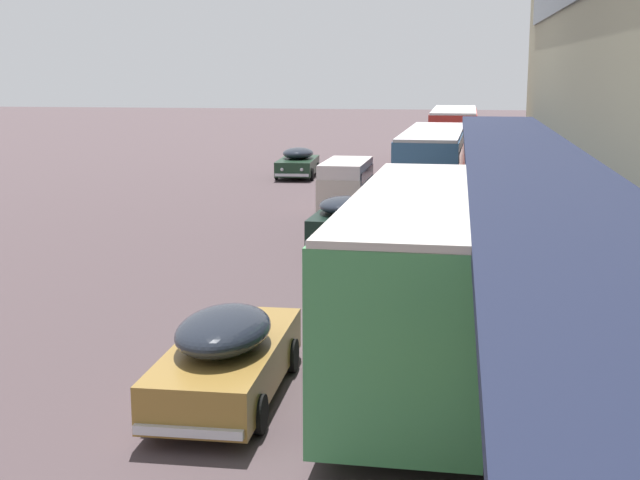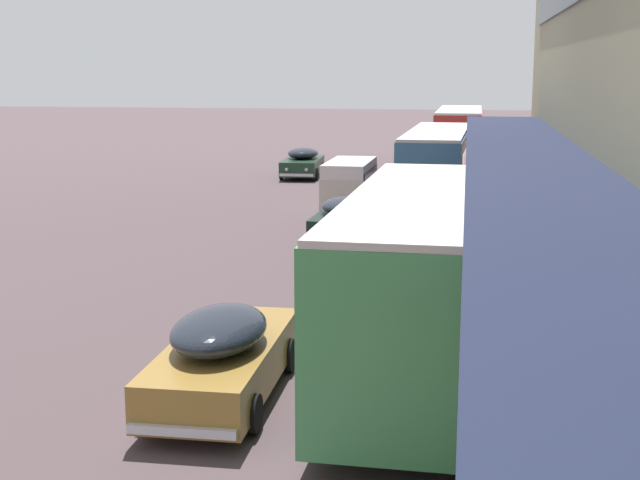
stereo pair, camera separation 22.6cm
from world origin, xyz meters
The scene contains 9 objects.
transit_bus_kerbside_front centered at (3.62, 30.76, 1.82)m, with size 2.92×10.81×3.17m.
transit_bus_kerbside_rear centered at (3.96, 9.59, 1.98)m, with size 2.89×9.96×3.46m.
transit_bus_kerbside_far centered at (4.37, 46.40, 1.92)m, with size 2.90×10.48×3.35m.
sedan_oncoming_front centered at (-3.75, 39.79, 0.76)m, with size 2.12×4.70×1.54m.
sedan_second_near centered at (0.73, 7.75, 0.79)m, with size 1.94×5.00×1.63m.
sedan_far_back centered at (4.39, 20.10, 0.73)m, with size 1.90×4.96×1.45m.
sedan_oncoming_rear centered at (0.98, 22.11, 0.77)m, with size 2.08×4.58×1.56m.
vw_van centered at (0.11, 29.59, 1.10)m, with size 1.98×4.59×1.96m.
pedestrian_at_kerb centered at (6.81, 4.03, 1.18)m, with size 0.36×0.59×1.86m.
Camera 1 is at (4.58, -6.61, 5.68)m, focal length 50.00 mm.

